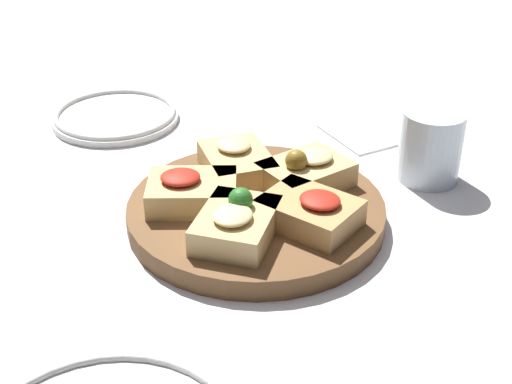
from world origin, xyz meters
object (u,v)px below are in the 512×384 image
plate_right (116,116)px  napkin_stack (363,133)px  water_glass (431,146)px  serving_board (256,212)px

plate_right → napkin_stack: (-0.30, -0.23, -0.00)m
water_glass → napkin_stack: size_ratio=0.86×
serving_board → napkin_stack: bearing=-78.7°
serving_board → water_glass: (-0.08, -0.23, 0.03)m
plate_right → water_glass: size_ratio=2.05×
serving_board → water_glass: 0.25m
serving_board → water_glass: bearing=-109.5°
serving_board → napkin_stack: 0.29m
napkin_stack → plate_right: bearing=37.4°
plate_right → napkin_stack: plate_right is taller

